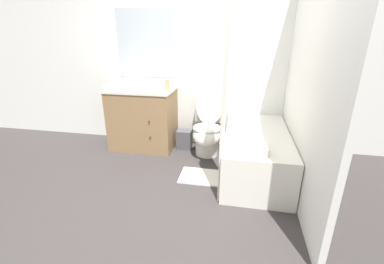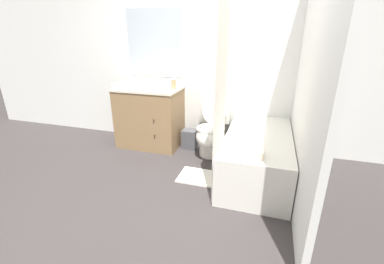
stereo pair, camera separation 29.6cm
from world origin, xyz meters
name	(u,v)px [view 2 (the right image)]	position (x,y,z in m)	size (l,w,h in m)	color
ground_plane	(161,207)	(0.00, 0.00, 0.00)	(14.00, 14.00, 0.00)	#383333
wall_back	(205,59)	(-0.01, 1.70, 1.25)	(8.00, 0.06, 2.50)	silver
wall_right	(309,71)	(1.24, 0.84, 1.25)	(0.05, 2.67, 2.50)	silver
vanity_cabinet	(150,116)	(-0.75, 1.38, 0.45)	(0.91, 0.61, 0.87)	olive
sink_faucet	(154,83)	(-0.75, 1.59, 0.91)	(0.14, 0.12, 0.12)	silver
toilet	(212,130)	(0.20, 1.33, 0.35)	(0.40, 0.67, 0.86)	silver
bathtub	(257,155)	(0.84, 0.92, 0.26)	(0.73, 1.51, 0.51)	silver
shower_curtain	(220,103)	(0.46, 0.47, 0.97)	(0.02, 0.52, 1.92)	silver
wastebasket	(190,139)	(-0.15, 1.43, 0.14)	(0.21, 0.18, 0.28)	#4C4C51
tissue_box	(166,83)	(-0.55, 1.54, 0.92)	(0.14, 0.12, 0.12)	silver
soap_dispenser	(174,84)	(-0.38, 1.41, 0.94)	(0.07, 0.07, 0.16)	tan
hand_towel_folded	(123,86)	(-1.05, 1.22, 0.91)	(0.25, 0.17, 0.08)	white
bath_towel_folded	(245,151)	(0.73, 0.37, 0.54)	(0.35, 0.19, 0.07)	beige
bath_mat	(203,177)	(0.25, 0.65, 0.01)	(0.56, 0.37, 0.02)	silver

